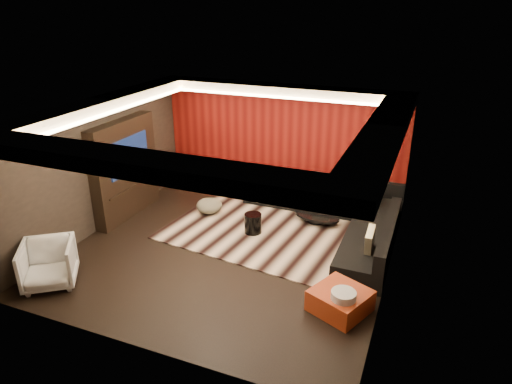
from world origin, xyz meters
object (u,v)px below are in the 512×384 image
at_px(white_side_table, 343,305).
at_px(sectional_sofa, 338,214).
at_px(drum_stool, 253,223).
at_px(coffee_table, 317,218).
at_px(armchair, 49,264).
at_px(orange_ottoman, 340,301).

relative_size(white_side_table, sectional_sofa, 0.13).
distance_m(drum_stool, sectional_sofa, 1.91).
relative_size(coffee_table, armchair, 1.23).
bearing_deg(white_side_table, sectional_sofa, 103.71).
relative_size(armchair, sectional_sofa, 0.24).
relative_size(drum_stool, armchair, 0.49).
xyz_separation_m(drum_stool, white_side_table, (2.35, -2.07, 0.01)).
height_order(drum_stool, sectional_sofa, sectional_sofa).
height_order(coffee_table, armchair, armchair).
relative_size(drum_stool, sectional_sofa, 0.12).
relative_size(orange_ottoman, sectional_sofa, 0.22).
relative_size(drum_stool, orange_ottoman, 0.53).
xyz_separation_m(coffee_table, sectional_sofa, (0.46, 0.07, 0.15)).
bearing_deg(drum_stool, orange_ottoman, -39.66).
height_order(drum_stool, orange_ottoman, drum_stool).
distance_m(coffee_table, drum_stool, 1.50).
bearing_deg(sectional_sofa, armchair, -135.20).
distance_m(white_side_table, orange_ottoman, 0.21).
height_order(white_side_table, armchair, armchair).
bearing_deg(orange_ottoman, drum_stool, 140.34).
height_order(white_side_table, sectional_sofa, sectional_sofa).
bearing_deg(armchair, white_side_table, -24.68).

